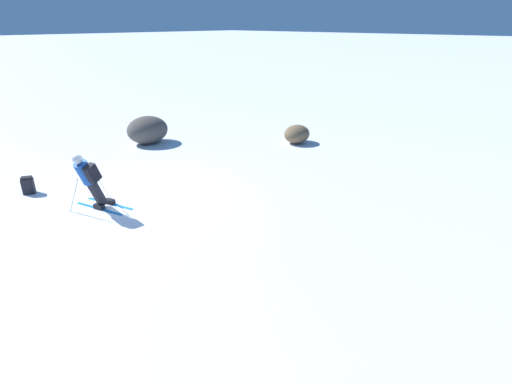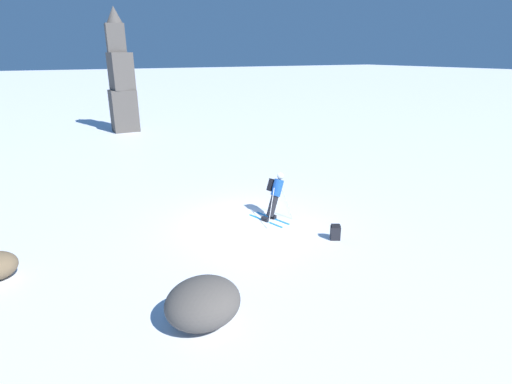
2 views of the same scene
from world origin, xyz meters
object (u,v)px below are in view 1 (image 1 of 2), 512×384
(spare_backpack, at_px, (28,185))
(exposed_boulder_0, at_px, (148,130))
(skier, at_px, (90,179))
(exposed_boulder_1, at_px, (297,134))

(spare_backpack, xyz_separation_m, exposed_boulder_0, (-5.17, -1.86, 0.29))
(skier, height_order, exposed_boulder_1, skier)
(skier, bearing_deg, exposed_boulder_0, -151.23)
(spare_backpack, height_order, exposed_boulder_1, exposed_boulder_1)
(exposed_boulder_0, bearing_deg, exposed_boulder_1, 132.69)
(spare_backpack, distance_m, exposed_boulder_0, 5.50)
(skier, xyz_separation_m, spare_backpack, (0.69, -2.49, -0.64))
(exposed_boulder_1, bearing_deg, skier, 0.05)
(exposed_boulder_1, bearing_deg, exposed_boulder_0, -47.31)
(skier, xyz_separation_m, exposed_boulder_0, (-4.48, -4.35, -0.35))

